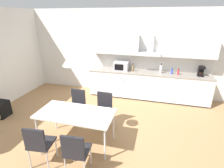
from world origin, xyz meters
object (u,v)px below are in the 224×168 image
Objects in this scene: bottle_brown at (133,68)px; chair_far_right at (104,107)px; chair_far_left at (77,103)px; bottle_red at (178,72)px; bottle_blue at (172,71)px; bottle_white at (161,69)px; chair_near_left at (39,142)px; microwave at (121,66)px; chair_near_right at (76,150)px; coffee_maker at (201,71)px; dining_table at (76,115)px; pendant_lamp at (71,60)px.

chair_far_right is at bearing -102.31° from bottle_brown.
bottle_red is at bearing 36.64° from chair_far_left.
bottle_white is at bearing -176.47° from bottle_blue.
chair_far_right is 1.69m from chair_near_left.
microwave is 0.55× the size of chair_near_right.
coffee_maker is 3.76m from chair_far_left.
microwave is at bearing 81.98° from dining_table.
pendant_lamp reaches higher than microwave.
microwave is 0.39m from bottle_brown.
dining_table is at bearing -98.02° from microwave.
microwave is at bearing 89.40° from chair_far_right.
microwave is 0.30× the size of dining_table.
bottle_brown is 1.25× the size of bottle_red.
pendant_lamp is (-0.38, -2.69, 0.80)m from microwave.
bottle_white is 0.36× the size of chair_far_right.
bottle_brown reaches higher than chair_near_right.
coffee_maker reaches higher than chair_near_right.
coffee_maker is 0.94× the size of pendant_lamp.
chair_far_right is (0.71, 0.00, 0.00)m from chair_far_left.
microwave reaches higher than chair_far_left.
microwave is 2.41× the size of bottle_blue.
coffee_maker is at bearing 47.70° from chair_near_left.
microwave is at bearing 78.16° from chair_near_left.
coffee_maker is at bearing 1.54° from bottle_brown.
bottle_white is (1.28, -0.01, -0.01)m from microwave.
chair_near_right is (0.71, -1.54, 0.00)m from chair_far_left.
dining_table is at bearing -126.49° from bottle_blue.
bottle_white is 1.58× the size of bottle_blue.
chair_far_right is (-1.30, -1.90, -0.51)m from bottle_white.
chair_near_left is at bearing -114.62° from chair_far_right.
microwave is 1.28m from bottle_white.
coffee_maker is at bearing 0.62° from microwave.
chair_near_right is (-2.46, -3.48, -0.53)m from coffee_maker.
microwave is at bearing -179.38° from coffee_maker.
chair_near_left is 1.00× the size of chair_near_right.
chair_far_left is 1.69m from chair_near_right.
chair_far_left is (-0.73, -1.92, -0.52)m from microwave.
chair_near_right is at bearing -96.80° from bottle_brown.
chair_far_left is 1.57m from pendant_lamp.
pendant_lamp reaches higher than bottle_red.
bottle_blue reaches higher than chair_far_right.
chair_far_right and chair_near_right have the same top height.
microwave is at bearing -179.75° from bottle_blue.
bottle_white is 0.98× the size of pendant_lamp.
bottle_blue is at bearing 3.53° from bottle_white.
chair_near_left is (-2.52, -3.42, -0.47)m from bottle_red.
pendant_lamp is at bearing 115.20° from chair_near_right.
coffee_maker reaches higher than microwave.
pendant_lamp is (-1.99, -2.69, 0.86)m from bottle_blue.
bottle_red is at bearing 45.97° from chair_far_right.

